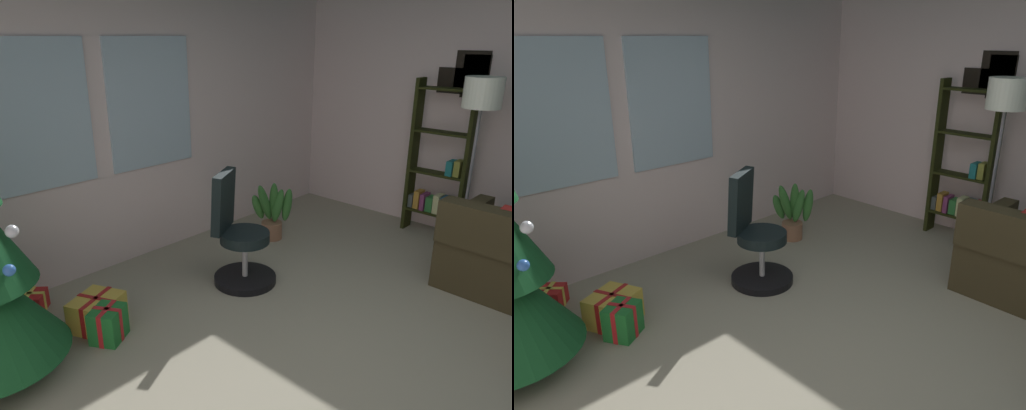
# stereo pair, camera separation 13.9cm
# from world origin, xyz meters

# --- Properties ---
(ground_plane) EXTENTS (5.37, 5.24, 0.10)m
(ground_plane) POSITION_xyz_m (0.00, 0.00, -0.05)
(ground_plane) COLOR #9F9781
(wall_back_with_windows) EXTENTS (5.37, 0.12, 2.73)m
(wall_back_with_windows) POSITION_xyz_m (-0.02, 2.67, 1.37)
(wall_back_with_windows) COLOR silver
(wall_back_with_windows) RESTS_ON ground_plane
(gift_box_red) EXTENTS (0.31, 0.30, 0.17)m
(gift_box_red) POSITION_xyz_m (-1.31, 2.37, 0.08)
(gift_box_red) COLOR red
(gift_box_red) RESTS_ON ground_plane
(gift_box_green) EXTENTS (0.31, 0.30, 0.26)m
(gift_box_green) POSITION_xyz_m (-1.07, 1.57, 0.13)
(gift_box_green) COLOR #1E722D
(gift_box_green) RESTS_ON ground_plane
(gift_box_gold) EXTENTS (0.44, 0.43, 0.25)m
(gift_box_gold) POSITION_xyz_m (-1.04, 1.78, 0.12)
(gift_box_gold) COLOR gold
(gift_box_gold) RESTS_ON ground_plane
(office_chair) EXTENTS (0.57, 0.59, 1.02)m
(office_chair) POSITION_xyz_m (0.20, 1.51, 0.39)
(office_chair) COLOR black
(office_chair) RESTS_ON ground_plane
(bookshelf) EXTENTS (0.18, 0.64, 1.69)m
(bookshelf) POSITION_xyz_m (2.47, 0.73, 0.73)
(bookshelf) COLOR black
(bookshelf) RESTS_ON ground_plane
(floor_lamp) EXTENTS (0.34, 0.34, 1.76)m
(floor_lamp) POSITION_xyz_m (2.14, 0.29, 1.48)
(floor_lamp) COLOR slate
(floor_lamp) RESTS_ON ground_plane
(potted_plant) EXTENTS (0.41, 0.41, 0.63)m
(potted_plant) POSITION_xyz_m (1.17, 1.97, 0.28)
(potted_plant) COLOR #966449
(potted_plant) RESTS_ON ground_plane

